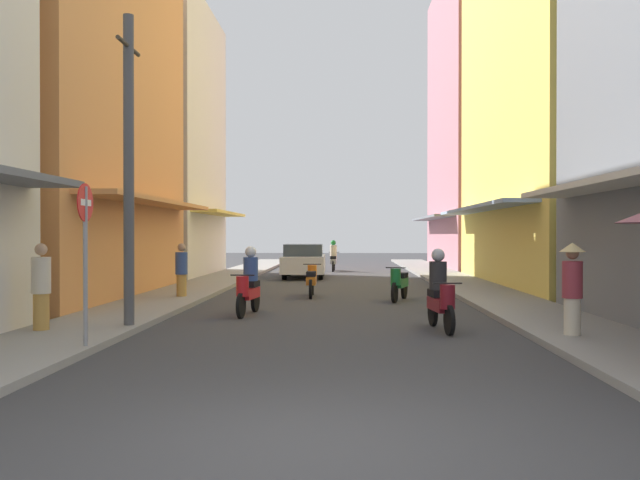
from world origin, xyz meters
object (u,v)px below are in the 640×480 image
(motorbike_orange, at_px, (312,280))
(street_sign_no_entry, at_px, (85,243))
(motorbike_maroon, at_px, (440,294))
(pedestrian_crossing, at_px, (181,272))
(parked_car, at_px, (304,261))
(pedestrian_far, at_px, (41,290))
(pedestrian_midway, at_px, (572,286))
(utility_pole, at_px, (129,169))
(motorbike_silver, at_px, (334,257))
(motorbike_green, at_px, (399,283))
(motorbike_red, at_px, (249,284))

(motorbike_orange, height_order, street_sign_no_entry, street_sign_no_entry)
(motorbike_maroon, height_order, pedestrian_crossing, pedestrian_crossing)
(parked_car, relative_size, pedestrian_crossing, 2.57)
(pedestrian_far, height_order, pedestrian_crossing, pedestrian_far)
(pedestrian_midway, bearing_deg, utility_pole, 173.25)
(pedestrian_midway, relative_size, street_sign_no_entry, 0.65)
(motorbike_maroon, distance_m, parked_car, 15.73)
(motorbike_orange, bearing_deg, utility_pole, -113.92)
(motorbike_maroon, xyz_separation_m, pedestrian_far, (-7.36, -1.04, 0.14))
(motorbike_silver, distance_m, motorbike_green, 15.06)
(pedestrian_far, distance_m, pedestrian_crossing, 6.62)
(motorbike_maroon, distance_m, motorbike_orange, 7.35)
(motorbike_green, distance_m, parked_car, 10.25)
(motorbike_orange, bearing_deg, parked_car, 95.10)
(motorbike_orange, distance_m, parked_car, 8.58)
(motorbike_green, bearing_deg, pedestrian_crossing, -179.20)
(parked_car, xyz_separation_m, pedestrian_midway, (5.68, -16.59, 0.23))
(motorbike_silver, relative_size, utility_pole, 0.30)
(motorbike_maroon, relative_size, parked_car, 0.44)
(motorbike_silver, relative_size, pedestrian_far, 1.07)
(motorbike_orange, bearing_deg, motorbike_green, -24.95)
(pedestrian_crossing, bearing_deg, motorbike_silver, 75.00)
(parked_car, bearing_deg, motorbike_maroon, -76.77)
(pedestrian_far, relative_size, pedestrian_crossing, 1.05)
(motorbike_maroon, relative_size, pedestrian_midway, 1.05)
(pedestrian_far, height_order, street_sign_no_entry, street_sign_no_entry)
(motorbike_red, height_order, pedestrian_far, pedestrian_far)
(pedestrian_midway, bearing_deg, motorbike_silver, 101.67)
(motorbike_silver, xyz_separation_m, pedestrian_crossing, (-4.02, -15.00, 0.10))
(utility_pole, bearing_deg, pedestrian_crossing, 94.46)
(pedestrian_midway, distance_m, pedestrian_far, 9.44)
(motorbike_silver, distance_m, parked_car, 5.34)
(pedestrian_midway, height_order, pedestrian_crossing, pedestrian_midway)
(motorbike_green, distance_m, pedestrian_crossing, 6.12)
(parked_car, relative_size, pedestrian_midway, 2.41)
(pedestrian_far, bearing_deg, pedestrian_crossing, 82.00)
(street_sign_no_entry, bearing_deg, pedestrian_far, 132.05)
(motorbike_green, distance_m, utility_pole, 8.59)
(parked_car, bearing_deg, motorbike_silver, 77.25)
(pedestrian_crossing, relative_size, street_sign_no_entry, 0.61)
(motorbike_red, bearing_deg, motorbike_maroon, -29.41)
(pedestrian_midway, relative_size, utility_pole, 0.28)
(utility_pole, bearing_deg, motorbike_red, 53.57)
(motorbike_silver, height_order, pedestrian_midway, pedestrian_midway)
(motorbike_silver, height_order, motorbike_green, motorbike_silver)
(motorbike_red, distance_m, street_sign_no_entry, 5.38)
(motorbike_orange, distance_m, utility_pole, 8.18)
(motorbike_green, height_order, parked_car, parked_car)
(motorbike_maroon, relative_size, pedestrian_far, 1.07)
(motorbike_silver, xyz_separation_m, motorbike_orange, (-0.42, -13.75, -0.20))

